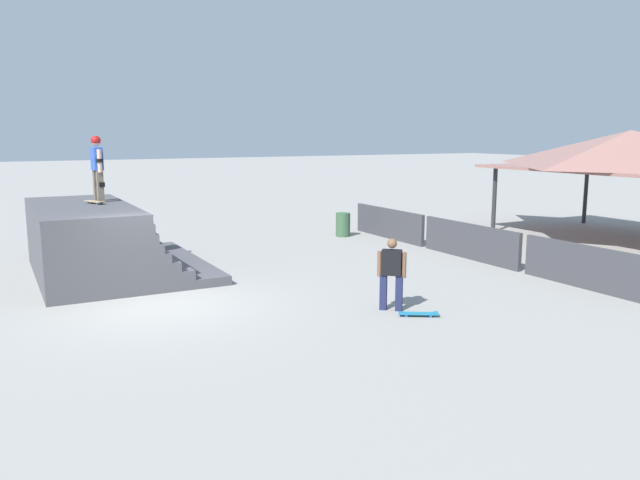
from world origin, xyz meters
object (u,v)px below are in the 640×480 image
at_px(skateboard_on_deck, 95,202).
at_px(bystander_walking, 392,271).
at_px(skater_on_deck, 97,164).
at_px(skateboard_on_ground, 420,314).
at_px(trash_bin, 343,225).

xyz_separation_m(skateboard_on_deck, bystander_walking, (6.59, 4.86, -1.07)).
relative_size(skater_on_deck, skateboard_on_ground, 2.23).
height_order(skater_on_deck, skateboard_on_deck, skater_on_deck).
relative_size(bystander_walking, trash_bin, 1.80).
distance_m(skateboard_on_deck, trash_bin, 9.18).
distance_m(bystander_walking, skateboard_on_ground, 1.07).
xyz_separation_m(bystander_walking, skateboard_on_ground, (0.67, 0.25, -0.79)).
xyz_separation_m(skateboard_on_ground, trash_bin, (-9.45, 3.68, 0.37)).
distance_m(bystander_walking, trash_bin, 9.63).
xyz_separation_m(skateboard_on_deck, skateboard_on_ground, (7.26, 5.11, -1.86)).
bearing_deg(trash_bin, skateboard_on_deck, -76.01).
bearing_deg(skateboard_on_ground, skateboard_on_deck, 156.61).
bearing_deg(bystander_walking, skateboard_on_deck, -10.99).
bearing_deg(skateboard_on_ground, skater_on_deck, 153.84).
bearing_deg(skateboard_on_deck, skateboard_on_ground, 12.57).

